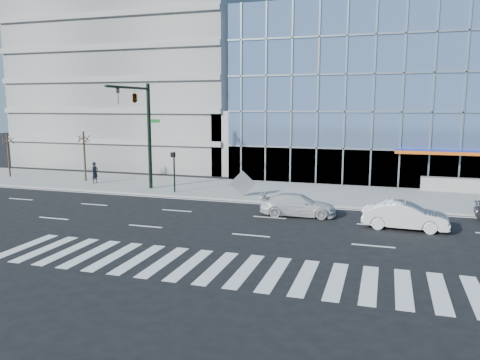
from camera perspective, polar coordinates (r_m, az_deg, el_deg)
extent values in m
plane|color=black|center=(27.67, 3.64, -4.58)|extent=(160.00, 160.00, 0.00)
cube|color=gray|center=(35.31, 6.75, -1.49)|extent=(120.00, 8.00, 0.15)
cube|color=#7C9CCF|center=(52.68, 26.13, 9.26)|extent=(42.00, 26.00, 15.00)
cube|color=gray|center=(58.50, -9.61, 12.41)|extent=(24.00, 24.00, 20.00)
cube|color=gray|center=(45.95, 1.78, 4.71)|extent=(6.00, 8.00, 6.00)
cube|color=gray|center=(104.23, -3.43, 18.78)|extent=(14.00, 14.00, 48.00)
cylinder|color=black|center=(36.59, -10.99, 5.21)|extent=(0.28, 0.28, 8.00)
cylinder|color=black|center=(34.09, -13.44, 10.91)|extent=(0.18, 5.60, 0.18)
imported|color=black|center=(32.88, -14.67, 9.89)|extent=(0.18, 0.22, 1.10)
imported|color=black|center=(34.77, -12.72, 9.91)|extent=(0.48, 2.24, 0.90)
cube|color=#0C591E|center=(36.32, -10.41, 7.10)|extent=(0.90, 0.05, 0.25)
cylinder|color=black|center=(34.83, -8.02, 0.96)|extent=(0.12, 0.12, 3.00)
cube|color=black|center=(34.54, -8.17, 3.06)|extent=(0.30, 0.25, 0.35)
cylinder|color=#332319|center=(41.74, -18.42, 2.76)|extent=(0.16, 0.16, 4.20)
ellipsoid|color=#332319|center=(41.60, -18.54, 5.06)|extent=(1.10, 1.10, 0.90)
cylinder|color=#332319|center=(46.88, -26.38, 2.68)|extent=(0.16, 0.16, 3.80)
ellipsoid|color=#332319|center=(46.76, -26.51, 4.53)|extent=(1.10, 1.10, 0.90)
imported|color=silver|center=(28.14, 7.07, -3.04)|extent=(4.66, 2.31, 1.30)
imported|color=silver|center=(26.45, 19.47, -4.13)|extent=(4.47, 1.73, 1.45)
imported|color=black|center=(40.41, -17.27, 0.87)|extent=(0.50, 0.69, 1.76)
cube|color=gray|center=(33.02, 0.30, -0.42)|extent=(1.75, 0.68, 1.84)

